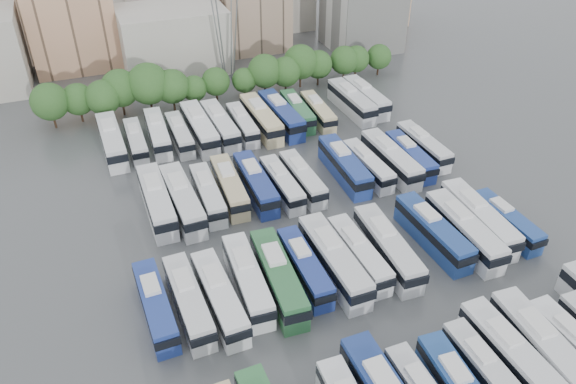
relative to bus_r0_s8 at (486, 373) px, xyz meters
name	(u,v)px	position (x,y,z in m)	size (l,w,h in m)	color
ground	(325,240)	(-5.08, 24.06, -1.69)	(220.00, 220.00, 0.00)	#424447
tree_line	(214,79)	(-7.72, 66.18, 2.77)	(65.11, 7.66, 8.88)	black
city_buildings	(154,13)	(-12.54, 95.93, 6.19)	(102.00, 35.00, 20.00)	#9E998E
bus_r0_s8	(486,373)	(0.00, 0.00, 0.00)	(2.52, 10.98, 3.43)	silver
bus_r0_s9	(512,357)	(3.10, 0.41, 0.27)	(3.18, 12.81, 3.99)	silver
bus_r0_s10	(544,350)	(6.34, 0.02, 0.38)	(3.47, 13.49, 4.20)	silver
bus_r1_s0	(155,305)	(-26.42, 18.72, 0.10)	(2.96, 11.68, 3.64)	navy
bus_r1_s1	(189,301)	(-23.14, 18.08, 0.18)	(3.09, 12.19, 3.79)	silver
bus_r1_s2	(220,297)	(-20.03, 17.45, 0.21)	(3.28, 12.42, 3.86)	silver
bus_r1_s3	(248,279)	(-16.56, 18.87, 0.24)	(3.23, 12.59, 3.92)	silver
bus_r1_s4	(278,277)	(-13.40, 17.92, 0.36)	(3.56, 13.39, 4.16)	#2A6237
bus_r1_s5	(305,267)	(-10.06, 18.68, 0.09)	(2.54, 11.53, 3.61)	navy
bus_r1_s6	(334,260)	(-6.74, 18.21, 0.41)	(3.28, 13.70, 4.28)	silver
bus_r1_s7	(359,254)	(-3.51, 18.49, 0.12)	(2.86, 11.80, 3.68)	silver
bus_r1_s8	(388,247)	(-0.03, 18.12, 0.33)	(3.34, 13.18, 4.11)	silver
bus_r1_s10	(433,232)	(6.45, 18.78, 0.28)	(3.37, 12.86, 4.00)	navy
bus_r1_s11	(464,230)	(9.99, 17.65, 0.35)	(3.00, 13.24, 4.15)	silver
bus_r1_s12	(478,218)	(13.03, 18.96, 0.36)	(3.35, 13.40, 4.18)	silver
bus_r1_s13	(506,221)	(16.30, 17.70, -0.01)	(2.78, 10.95, 3.41)	navy
bus_r2_s1	(157,201)	(-23.14, 36.60, 0.39)	(3.05, 13.50, 4.23)	silver
bus_r2_s2	(182,200)	(-20.03, 35.66, 0.39)	(3.53, 13.61, 4.24)	silver
bus_r2_s3	(208,194)	(-16.60, 36.11, 0.10)	(2.73, 11.64, 3.64)	silver
bus_r2_s4	(229,186)	(-13.48, 36.79, 0.19)	(3.09, 12.25, 3.82)	tan
bus_r2_s5	(256,183)	(-10.01, 36.16, 0.25)	(2.76, 12.56, 3.94)	navy
bus_r2_s6	(282,184)	(-6.67, 35.09, 0.04)	(2.78, 11.26, 3.51)	silver
bus_r2_s7	(302,178)	(-3.60, 35.28, 0.07)	(2.81, 11.45, 3.57)	silver
bus_r2_s9	(344,165)	(3.00, 35.92, 0.31)	(3.07, 13.01, 4.06)	navy
bus_r2_s10	(368,165)	(6.30, 35.15, 0.05)	(2.98, 11.36, 3.53)	silver
bus_r2_s11	(391,159)	(9.95, 35.13, 0.32)	(3.22, 13.11, 4.09)	silver
bus_r2_s12	(410,156)	(13.20, 35.23, 0.06)	(2.62, 11.36, 3.55)	navy
bus_r2_s13	(423,146)	(16.53, 37.01, 0.10)	(2.85, 11.66, 3.64)	silver
bus_r3_s0	(112,141)	(-26.76, 54.52, 0.40)	(3.28, 13.59, 4.24)	silver
bus_r3_s1	(136,141)	(-23.32, 53.89, 0.00)	(2.44, 10.93, 3.43)	silver
bus_r3_s2	(158,133)	(-19.83, 54.87, 0.20)	(3.09, 12.32, 3.84)	white
bus_r3_s3	(180,134)	(-16.69, 53.59, 0.02)	(2.52, 11.08, 3.47)	silver
bus_r3_s4	(200,128)	(-13.46, 53.79, 0.41)	(3.35, 13.72, 4.28)	silver
bus_r3_s5	(220,125)	(-10.22, 53.67, 0.33)	(3.33, 13.16, 4.10)	silver
bus_r3_s6	(243,124)	(-6.65, 53.25, 0.04)	(2.50, 11.21, 3.51)	silver
bus_r3_s7	(261,118)	(-3.45, 53.46, 0.38)	(3.29, 13.46, 4.20)	#CDBC8D
bus_r3_s8	(281,115)	(-0.01, 53.57, 0.40)	(3.64, 13.67, 4.25)	navy
bus_r3_s9	(297,111)	(3.17, 54.38, 0.10)	(3.00, 11.72, 3.65)	#2E6C40
bus_r3_s10	(318,111)	(6.39, 53.14, 0.04)	(2.90, 11.29, 3.51)	beige
bus_r3_s12	(351,101)	(13.05, 54.19, 0.33)	(3.31, 13.19, 4.11)	silver
bus_r3_s13	(366,97)	(16.14, 54.87, 0.27)	(3.12, 12.78, 3.99)	silver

